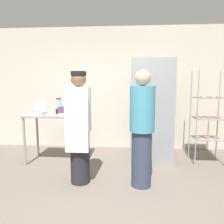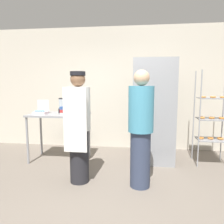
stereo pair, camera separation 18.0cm
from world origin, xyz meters
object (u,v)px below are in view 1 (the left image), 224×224
at_px(donut_box, 38,112).
at_px(person_customer, 142,128).
at_px(binder_stack, 67,111).
at_px(person_baker, 79,126).
at_px(blender_pitcher, 59,107).
at_px(refrigerator, 151,111).
at_px(baking_rack, 208,118).

bearing_deg(donut_box, person_customer, -24.52).
xyz_separation_m(binder_stack, person_baker, (0.41, -0.77, -0.13)).
bearing_deg(person_customer, person_baker, 177.81).
bearing_deg(blender_pitcher, binder_stack, -46.59).
height_order(refrigerator, person_baker, refrigerator).
relative_size(baking_rack, binder_stack, 6.17).
height_order(refrigerator, blender_pitcher, refrigerator).
distance_m(baking_rack, person_customer, 1.73).
distance_m(blender_pitcher, person_customer, 1.90).
distance_m(person_baker, person_customer, 0.93).
bearing_deg(blender_pitcher, person_baker, -57.76).
xyz_separation_m(donut_box, person_baker, (0.99, -0.84, -0.10)).
height_order(person_baker, person_customer, person_customer).
distance_m(donut_box, binder_stack, 0.59).
relative_size(refrigerator, person_customer, 1.16).
relative_size(blender_pitcher, person_customer, 0.18).
bearing_deg(person_baker, refrigerator, 42.79).
xyz_separation_m(refrigerator, baking_rack, (1.07, -0.01, -0.13)).
xyz_separation_m(blender_pitcher, person_baker, (0.64, -1.01, -0.18)).
height_order(blender_pitcher, person_baker, person_baker).
bearing_deg(person_baker, blender_pitcher, 122.24).
bearing_deg(person_baker, binder_stack, 117.94).
bearing_deg(person_baker, donut_box, 139.70).
bearing_deg(blender_pitcher, baking_rack, 1.29).
bearing_deg(refrigerator, blender_pitcher, -177.65).
relative_size(baking_rack, person_baker, 1.04).
distance_m(baking_rack, donut_box, 3.25).
height_order(donut_box, binder_stack, donut_box).
height_order(binder_stack, person_customer, person_customer).
bearing_deg(refrigerator, donut_box, -173.51).
xyz_separation_m(baking_rack, person_customer, (-1.32, -1.11, 0.01)).
xyz_separation_m(refrigerator, person_baker, (-1.18, -1.09, -0.11)).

